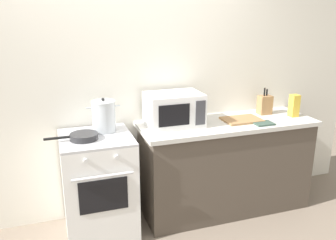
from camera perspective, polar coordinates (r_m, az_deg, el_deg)
back_wall at (r=3.46m, az=-1.85°, el=5.69°), size 4.40×0.10×2.50m
lower_cabinet_right at (r=3.62m, az=9.12°, el=-7.51°), size 1.64×0.56×0.88m
countertop_right at (r=3.46m, az=9.48°, el=-0.55°), size 1.70×0.60×0.04m
stove at (r=3.25m, az=-10.99°, el=-10.22°), size 0.60×0.64×0.92m
stock_pot at (r=3.14m, az=-10.19°, el=0.60°), size 0.29×0.21×0.30m
frying_pan at (r=3.01m, az=-13.39°, el=-2.58°), size 0.43×0.23×0.05m
microwave at (r=3.25m, az=0.94°, el=1.70°), size 0.50×0.37×0.30m
cutting_board at (r=3.50m, az=11.67°, el=0.04°), size 0.36×0.26×0.02m
knife_block at (r=3.76m, az=15.16°, el=2.38°), size 0.13×0.10×0.27m
pasta_box at (r=3.75m, az=19.46°, el=2.17°), size 0.08×0.08×0.22m
oven_mitt at (r=3.44m, az=14.96°, el=-0.52°), size 0.18×0.14×0.02m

